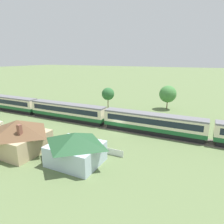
% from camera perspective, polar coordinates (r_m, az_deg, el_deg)
% --- Properties ---
extents(ground_plane, '(600.00, 600.00, 0.00)m').
position_cam_1_polar(ground_plane, '(41.51, 1.56, -5.44)').
color(ground_plane, '#607547').
extents(passenger_train, '(83.25, 2.92, 4.08)m').
position_cam_1_polar(passenger_train, '(43.72, -1.52, -1.23)').
color(passenger_train, '#1E6033').
rests_on(passenger_train, ground_plane).
extents(railway_track, '(144.76, 3.60, 0.04)m').
position_cam_1_polar(railway_track, '(46.40, -6.14, -3.25)').
color(railway_track, '#665B51').
rests_on(railway_track, ground_plane).
extents(cottage_brown_roof_2, '(8.29, 7.72, 5.28)m').
position_cam_1_polar(cottage_brown_roof_2, '(35.22, -25.06, -6.05)').
color(cottage_brown_roof_2, tan).
rests_on(cottage_brown_roof_2, ground_plane).
extents(cottage_dark_green_roof_2, '(7.61, 6.44, 4.64)m').
position_cam_1_polar(cottage_dark_green_roof_2, '(29.12, -10.37, -9.93)').
color(cottage_dark_green_roof_2, silver).
rests_on(cottage_dark_green_roof_2, ground_plane).
extents(picket_fence_front, '(46.82, 0.06, 1.05)m').
position_cam_1_polar(picket_fence_front, '(44.64, -25.78, -4.80)').
color(picket_fence_front, white).
rests_on(picket_fence_front, ground_plane).
extents(yard_tree_0, '(3.62, 3.62, 6.38)m').
position_cam_1_polar(yard_tree_0, '(57.78, -1.15, 5.19)').
color(yard_tree_0, brown).
rests_on(yard_tree_0, ground_plane).
extents(yard_tree_1, '(4.89, 4.89, 6.96)m').
position_cam_1_polar(yard_tree_1, '(60.10, 15.65, 4.97)').
color(yard_tree_1, brown).
rests_on(yard_tree_1, ground_plane).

